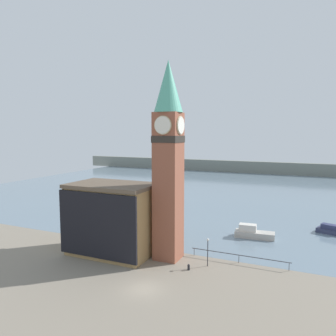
{
  "coord_description": "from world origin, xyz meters",
  "views": [
    {
      "loc": [
        16.54,
        -30.42,
        17.21
      ],
      "look_at": [
        -0.2,
        7.02,
        12.78
      ],
      "focal_mm": 35.0,
      "sensor_mm": 36.0,
      "label": 1
    }
  ],
  "objects": [
    {
      "name": "lamp_post",
      "position": [
        4.58,
        8.9,
        2.61
      ],
      "size": [
        0.32,
        0.32,
        3.7
      ],
      "color": "black",
      "rests_on": "ground_plane"
    },
    {
      "name": "ground_plane",
      "position": [
        0.0,
        0.0,
        0.0
      ],
      "size": [
        160.0,
        160.0,
        0.0
      ],
      "primitive_type": "plane",
      "color": "gray"
    },
    {
      "name": "pier_building",
      "position": [
        -9.29,
        7.85,
        5.05
      ],
      "size": [
        12.13,
        7.77,
        10.07
      ],
      "color": "#A88451",
      "rests_on": "ground_plane"
    },
    {
      "name": "boat_near",
      "position": [
        7.94,
        23.13,
        0.79
      ],
      "size": [
        6.48,
        2.7,
        2.17
      ],
      "rotation": [
        0.0,
        0.0,
        0.08
      ],
      "color": "#B7B2A8",
      "rests_on": "water"
    },
    {
      "name": "pier_railing",
      "position": [
        8.04,
        11.68,
        0.97
      ],
      "size": [
        13.17,
        0.08,
        1.09
      ],
      "color": "#333338",
      "rests_on": "ground_plane"
    },
    {
      "name": "mooring_bollard_near",
      "position": [
        2.75,
        6.8,
        0.41
      ],
      "size": [
        0.32,
        0.32,
        0.75
      ],
      "color": "black",
      "rests_on": "ground_plane"
    },
    {
      "name": "water",
      "position": [
        0.0,
        71.93,
        -0.0
      ],
      "size": [
        160.0,
        120.0,
        0.0
      ],
      "color": "slate",
      "rests_on": "ground_plane"
    },
    {
      "name": "clock_tower",
      "position": [
        -1.19,
        9.35,
        14.17
      ],
      "size": [
        3.81,
        3.81,
        26.63
      ],
      "color": "brown",
      "rests_on": "ground_plane"
    },
    {
      "name": "far_shoreline",
      "position": [
        0.0,
        111.93,
        2.5
      ],
      "size": [
        180.0,
        3.0,
        5.0
      ],
      "color": "gray",
      "rests_on": "water"
    }
  ]
}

